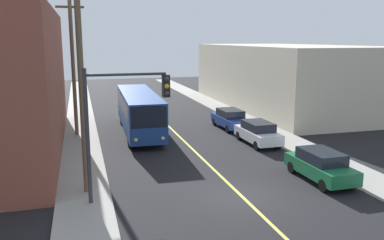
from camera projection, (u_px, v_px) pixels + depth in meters
The scene contains 13 objects.
ground_plane at pixel (242, 196), 19.29m from camera, with size 120.00×120.00×0.00m, color black.
sidewalk_left at pixel (82, 151), 26.81m from camera, with size 2.50×90.00×0.15m, color gray.
sidewalk_right at pixel (280, 137), 30.63m from camera, with size 2.50×90.00×0.15m, color gray.
lane_stripe_center at pixel (172, 129), 33.45m from camera, with size 0.16×60.00×0.01m, color #D8CC4C.
building_right_warehouse at pixel (285, 76), 44.24m from camera, with size 12.00×25.71×6.67m.
city_bus at pixel (139, 110), 32.06m from camera, with size 2.94×12.22×3.20m.
parked_car_green at pixel (321, 165), 21.29m from camera, with size 1.88×4.43×1.62m.
parked_car_white at pixel (258, 132), 28.69m from camera, with size 1.91×4.44×1.62m.
parked_car_blue at pixel (230, 119), 33.65m from camera, with size 1.96×4.46×1.62m.
utility_pole_near at pixel (80, 65), 18.36m from camera, with size 2.40×0.28×11.08m.
utility_pole_mid at pixel (73, 56), 29.83m from camera, with size 2.40×0.28×10.96m.
traffic_signal_left_corner at pixel (122, 110), 17.72m from camera, with size 3.75×0.48×6.00m.
fire_hydrant at pixel (327, 155), 24.10m from camera, with size 0.44×0.26×0.84m.
Camera 1 is at (-7.16, -16.89, 7.37)m, focal length 37.90 mm.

